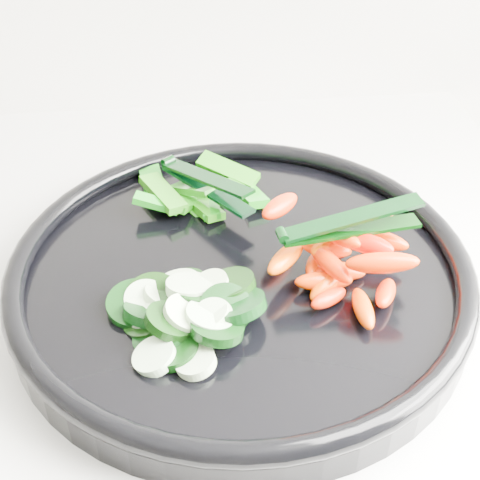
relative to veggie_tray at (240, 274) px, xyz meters
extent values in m
cylinder|color=black|center=(0.00, 0.00, -0.01)|extent=(0.44, 0.44, 0.02)
torus|color=black|center=(0.00, 0.00, 0.01)|extent=(0.45, 0.45, 0.02)
cylinder|color=black|center=(-0.06, -0.07, 0.01)|extent=(0.05, 0.05, 0.03)
cylinder|color=#DAF9C7|center=(-0.07, -0.09, 0.01)|extent=(0.04, 0.04, 0.02)
cylinder|color=black|center=(-0.07, -0.05, 0.01)|extent=(0.05, 0.05, 0.03)
cylinder|color=beige|center=(-0.06, -0.03, 0.01)|extent=(0.04, 0.04, 0.02)
cylinder|color=black|center=(-0.07, -0.03, 0.01)|extent=(0.06, 0.06, 0.03)
cylinder|color=beige|center=(-0.08, -0.03, 0.01)|extent=(0.04, 0.04, 0.02)
cylinder|color=black|center=(-0.06, -0.09, 0.01)|extent=(0.05, 0.05, 0.02)
cylinder|color=beige|center=(-0.04, -0.10, 0.01)|extent=(0.04, 0.04, 0.02)
cylinder|color=black|center=(-0.05, -0.02, 0.01)|extent=(0.05, 0.05, 0.02)
cylinder|color=#D4EEBF|center=(-0.05, -0.02, 0.01)|extent=(0.04, 0.04, 0.02)
cylinder|color=black|center=(-0.07, -0.04, 0.01)|extent=(0.05, 0.05, 0.01)
cylinder|color=beige|center=(-0.08, -0.04, 0.01)|extent=(0.04, 0.04, 0.01)
cylinder|color=black|center=(-0.08, -0.04, 0.01)|extent=(0.05, 0.05, 0.02)
cylinder|color=beige|center=(-0.07, -0.04, 0.01)|extent=(0.04, 0.04, 0.01)
cylinder|color=black|center=(-0.07, -0.05, 0.01)|extent=(0.05, 0.05, 0.03)
cylinder|color=beige|center=(-0.07, -0.05, 0.01)|extent=(0.03, 0.03, 0.02)
cylinder|color=black|center=(-0.01, -0.06, 0.02)|extent=(0.05, 0.05, 0.03)
cylinder|color=#B6D3A8|center=(-0.03, -0.07, 0.02)|extent=(0.04, 0.04, 0.02)
cylinder|color=black|center=(-0.04, -0.04, 0.02)|extent=(0.05, 0.05, 0.02)
cylinder|color=beige|center=(-0.04, -0.03, 0.02)|extent=(0.05, 0.05, 0.02)
cylinder|color=black|center=(-0.06, -0.07, 0.02)|extent=(0.04, 0.04, 0.03)
cylinder|color=#D3F5C4|center=(-0.05, -0.06, 0.02)|extent=(0.05, 0.05, 0.03)
cylinder|color=black|center=(-0.02, -0.06, 0.02)|extent=(0.05, 0.05, 0.03)
cylinder|color=#DAF9C7|center=(-0.03, -0.07, 0.02)|extent=(0.04, 0.04, 0.02)
cylinder|color=black|center=(-0.01, -0.03, 0.02)|extent=(0.05, 0.05, 0.02)
cylinder|color=beige|center=(-0.03, -0.03, 0.02)|extent=(0.03, 0.03, 0.02)
cylinder|color=black|center=(-0.03, -0.08, 0.02)|extent=(0.05, 0.05, 0.02)
cylinder|color=beige|center=(-0.03, -0.07, 0.02)|extent=(0.05, 0.05, 0.02)
ellipsoid|color=#DA3900|center=(0.07, -0.03, 0.01)|extent=(0.05, 0.04, 0.03)
ellipsoid|color=#DF4B00|center=(0.06, -0.03, 0.01)|extent=(0.05, 0.02, 0.02)
ellipsoid|color=#DF4B00|center=(0.08, -0.06, 0.01)|extent=(0.01, 0.04, 0.02)
ellipsoid|color=#F70F00|center=(0.07, 0.01, 0.01)|extent=(0.02, 0.05, 0.03)
ellipsoid|color=#E24200|center=(0.11, -0.05, 0.01)|extent=(0.03, 0.05, 0.02)
ellipsoid|color=#FF5500|center=(0.06, -0.01, 0.01)|extent=(0.03, 0.04, 0.02)
ellipsoid|color=#FB1600|center=(0.06, -0.05, 0.01)|extent=(0.04, 0.03, 0.02)
ellipsoid|color=#F25300|center=(0.08, -0.02, 0.01)|extent=(0.04, 0.02, 0.02)
ellipsoid|color=#F02D00|center=(0.12, 0.03, 0.01)|extent=(0.04, 0.05, 0.02)
ellipsoid|color=red|center=(0.09, 0.02, 0.01)|extent=(0.04, 0.04, 0.02)
ellipsoid|color=#F55D00|center=(0.03, -0.02, 0.03)|extent=(0.05, 0.05, 0.02)
ellipsoid|color=red|center=(0.12, 0.02, 0.03)|extent=(0.05, 0.04, 0.03)
ellipsoid|color=#FF6400|center=(0.07, 0.00, 0.03)|extent=(0.05, 0.04, 0.03)
ellipsoid|color=red|center=(0.07, -0.03, 0.03)|extent=(0.04, 0.05, 0.02)
ellipsoid|color=red|center=(0.07, -0.01, 0.03)|extent=(0.04, 0.02, 0.02)
ellipsoid|color=#DC4F00|center=(0.11, 0.00, 0.03)|extent=(0.05, 0.03, 0.02)
ellipsoid|color=#FF2F00|center=(0.08, -0.01, 0.04)|extent=(0.04, 0.04, 0.02)
ellipsoid|color=#EB2D00|center=(0.04, 0.03, 0.04)|extent=(0.04, 0.05, 0.02)
ellipsoid|color=red|center=(0.09, -0.02, 0.04)|extent=(0.05, 0.04, 0.02)
ellipsoid|color=#F94100|center=(0.10, -0.05, 0.04)|extent=(0.06, 0.03, 0.02)
cube|color=#126209|center=(-0.02, 0.09, 0.01)|extent=(0.02, 0.05, 0.02)
cube|color=#0F6A0A|center=(0.02, 0.10, 0.01)|extent=(0.03, 0.06, 0.02)
cube|color=#236F0A|center=(-0.02, 0.08, 0.01)|extent=(0.04, 0.05, 0.01)
cube|color=#156409|center=(-0.01, 0.10, 0.01)|extent=(0.06, 0.05, 0.02)
cube|color=#146309|center=(-0.07, 0.13, 0.01)|extent=(0.03, 0.06, 0.01)
cube|color=#156B0A|center=(-0.04, 0.10, 0.01)|extent=(0.04, 0.06, 0.02)
cube|color=#146D0A|center=(-0.03, 0.10, 0.02)|extent=(0.05, 0.05, 0.02)
cube|color=#0B7512|center=(-0.07, 0.08, 0.02)|extent=(0.04, 0.02, 0.02)
cube|color=#1D6409|center=(-0.06, 0.10, 0.02)|extent=(0.04, 0.06, 0.01)
cube|color=#206709|center=(0.00, 0.13, 0.02)|extent=(0.06, 0.05, 0.02)
cylinder|color=black|center=(0.03, -0.02, 0.05)|extent=(0.01, 0.01, 0.01)
cube|color=black|center=(0.08, -0.01, 0.05)|extent=(0.11, 0.03, 0.00)
cube|color=black|center=(0.08, -0.01, 0.06)|extent=(0.11, 0.03, 0.02)
cylinder|color=black|center=(-0.05, 0.14, 0.03)|extent=(0.01, 0.01, 0.01)
cube|color=black|center=(-0.02, 0.09, 0.02)|extent=(0.08, 0.10, 0.00)
cube|color=black|center=(-0.02, 0.09, 0.04)|extent=(0.08, 0.10, 0.02)
camera|label=1|loc=(-0.05, -0.41, 0.36)|focal=50.00mm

